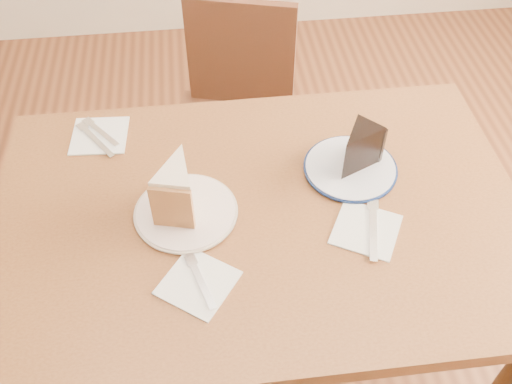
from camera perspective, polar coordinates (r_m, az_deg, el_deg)
The scene contains 14 objects.
ground at distance 1.92m, azimuth 0.30°, elevation -16.56°, with size 4.00×4.00×0.00m, color #442112.
table at distance 1.36m, azimuth 0.40°, elevation -4.56°, with size 1.20×0.80×0.75m.
chair_far at distance 1.92m, azimuth -2.09°, elevation 6.83°, with size 0.51×0.51×0.85m.
plate_cream at distance 1.28m, azimuth -7.01°, elevation -2.01°, with size 0.22×0.22×0.01m, color silver.
plate_navy at distance 1.38m, azimuth 9.41°, elevation 2.37°, with size 0.21×0.21×0.01m, color white.
carrot_cake at distance 1.25m, azimuth -7.73°, elevation 0.63°, with size 0.09×0.12×0.11m, color white, non-canonical shape.
chocolate_cake at distance 1.34m, azimuth 9.98°, elevation 3.93°, with size 0.08×0.11×0.10m, color black, non-canonical shape.
napkin_cream at distance 1.17m, azimuth -5.81°, elevation -9.03°, with size 0.13×0.13×0.00m, color white.
napkin_navy at distance 1.27m, azimuth 10.95°, elevation -3.70°, with size 0.13×0.13×0.00m, color white.
napkin_spare at distance 1.51m, azimuth -15.37°, elevation 5.46°, with size 0.14×0.14×0.00m, color white.
fork_cream at distance 1.17m, azimuth -5.54°, elevation -8.89°, with size 0.01×0.14×0.00m, color silver.
knife_navy at distance 1.26m, azimuth 11.64°, elevation -3.72°, with size 0.02×0.17×0.00m, color silver.
fork_spare at distance 1.51m, azimuth -15.22°, elevation 5.79°, with size 0.01×0.14×0.00m, color silver.
knife_spare at distance 1.49m, azimuth -15.72°, elevation 5.02°, with size 0.01×0.16×0.00m, color white.
Camera 1 is at (-0.11, -0.82, 1.73)m, focal length 40.00 mm.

